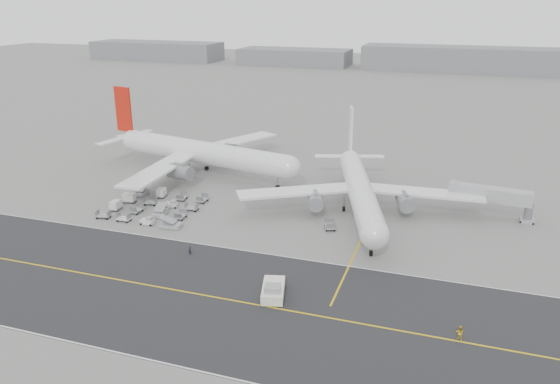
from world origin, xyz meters
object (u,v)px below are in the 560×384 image
(ground_crew_b, at_px, (460,332))
(ground_crew_a, at_px, (190,251))
(jet_bridge, at_px, (492,196))
(pushback_tug, at_px, (273,290))
(airliner_b, at_px, (359,189))
(airliner_a, at_px, (198,152))

(ground_crew_b, bearing_deg, ground_crew_a, -2.97)
(ground_crew_a, bearing_deg, jet_bridge, 39.02)
(pushback_tug, xyz_separation_m, ground_crew_a, (-17.87, 8.35, -0.21))
(airliner_b, distance_m, ground_crew_b, 44.64)
(airliner_a, height_order, ground_crew_b, airliner_a)
(airliner_b, height_order, pushback_tug, airliner_b)
(airliner_b, distance_m, ground_crew_a, 37.18)
(airliner_b, bearing_deg, jet_bridge, -4.06)
(pushback_tug, height_order, ground_crew_b, pushback_tug)
(ground_crew_b, bearing_deg, pushback_tug, 5.49)
(pushback_tug, distance_m, jet_bridge, 52.75)
(airliner_a, relative_size, pushback_tug, 6.44)
(airliner_b, bearing_deg, pushback_tug, -115.38)
(airliner_a, height_order, pushback_tug, airliner_a)
(ground_crew_b, bearing_deg, airliner_b, -51.59)
(pushback_tug, relative_size, jet_bridge, 0.52)
(airliner_b, relative_size, jet_bridge, 2.93)
(airliner_a, bearing_deg, ground_crew_b, -117.46)
(ground_crew_a, xyz_separation_m, ground_crew_b, (43.96, -10.77, 0.18))
(airliner_a, xyz_separation_m, jet_bridge, (67.33, -6.78, -1.29))
(jet_bridge, height_order, ground_crew_b, jet_bridge)
(airliner_b, relative_size, ground_crew_b, 25.13)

